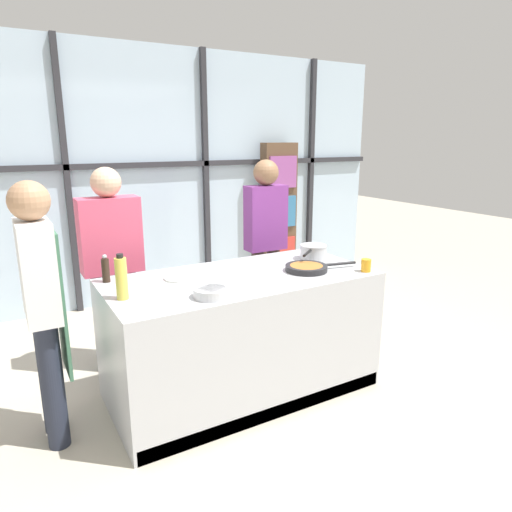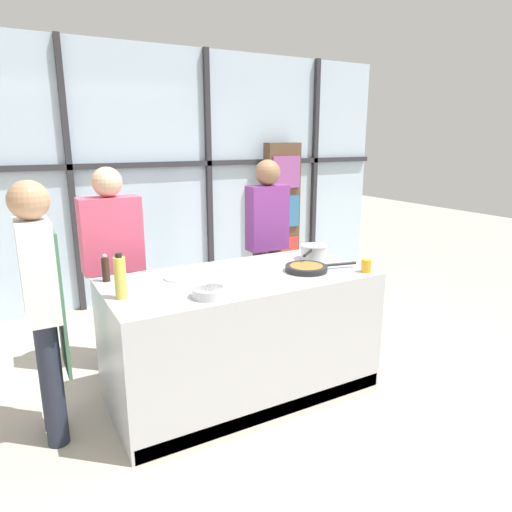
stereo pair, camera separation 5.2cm
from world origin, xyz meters
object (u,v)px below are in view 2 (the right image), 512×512
spectator_center_left (267,235)px  mixing_bowl (210,292)px  frying_pan (307,268)px  oil_bottle (120,277)px  juice_glass_near (366,266)px  spectator_far_left (113,259)px  saucepan (314,252)px  pepper_grinder (106,269)px  chef (42,298)px  white_plate (181,277)px

spectator_center_left → mixing_bowl: (-1.06, -1.12, -0.04)m
frying_pan → oil_bottle: oil_bottle is taller
frying_pan → juice_glass_near: juice_glass_near is taller
spectator_far_left → oil_bottle: size_ratio=5.77×
spectator_far_left → juice_glass_near: spectator_far_left is taller
spectator_far_left → mixing_bowl: 1.17m
spectator_center_left → saucepan: bearing=91.8°
oil_bottle → juice_glass_near: (1.68, -0.30, -0.09)m
frying_pan → pepper_grinder: (-1.33, 0.46, 0.06)m
spectator_far_left → spectator_center_left: bearing=-180.0°
saucepan → chef: bearing=-178.7°
pepper_grinder → mixing_bowl: bearing=-52.4°
spectator_far_left → oil_bottle: (-0.14, -0.88, 0.11)m
white_plate → oil_bottle: bearing=-154.5°
mixing_bowl → spectator_center_left: bearing=46.4°
spectator_far_left → pepper_grinder: (-0.15, -0.49, 0.06)m
spectator_far_left → frying_pan: 1.52m
white_plate → oil_bottle: oil_bottle is taller
spectator_center_left → juice_glass_near: (0.14, -1.18, -0.03)m
spectator_far_left → chef: bearing=52.7°
oil_bottle → frying_pan: bearing=-2.9°
juice_glass_near → frying_pan: bearing=147.5°
mixing_bowl → oil_bottle: 0.54m
juice_glass_near → oil_bottle: bearing=170.0°
frying_pan → saucepan: (0.24, 0.25, 0.04)m
saucepan → pepper_grinder: pepper_grinder is taller
oil_bottle → juice_glass_near: oil_bottle is taller
mixing_bowl → oil_bottle: size_ratio=0.78×
frying_pan → oil_bottle: bearing=177.1°
white_plate → mixing_bowl: 0.45m
chef → mixing_bowl: 0.98m
spectator_center_left → white_plate: 1.27m
saucepan → oil_bottle: size_ratio=1.20×
oil_bottle → juice_glass_near: 1.71m
chef → oil_bottle: 0.46m
mixing_bowl → white_plate: bearing=92.6°
pepper_grinder → juice_glass_near: (1.69, -0.69, -0.04)m
chef → white_plate: size_ratio=6.68×
white_plate → mixing_bowl: bearing=-87.4°
spectator_far_left → oil_bottle: 0.90m
white_plate → spectator_center_left: bearing=31.5°
chef → pepper_grinder: (0.42, 0.26, 0.05)m
oil_bottle → spectator_far_left: bearing=81.0°
chef → mixing_bowl: bearing=67.6°
spectator_center_left → spectator_far_left: bearing=0.0°
spectator_far_left → juice_glass_near: 1.94m
white_plate → oil_bottle: (-0.46, -0.22, 0.12)m
saucepan → mixing_bowl: size_ratio=1.54×
saucepan → juice_glass_near: bearing=-76.2°
oil_bottle → mixing_bowl: bearing=-26.4°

